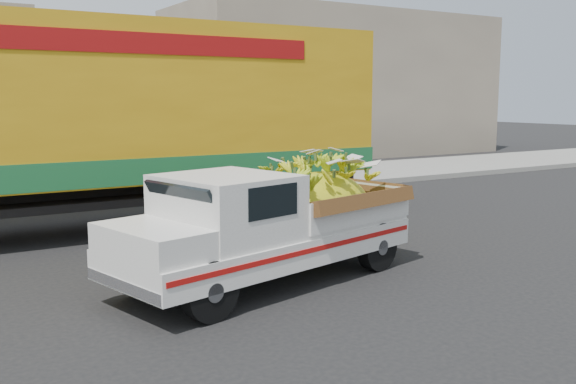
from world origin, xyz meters
TOP-DOWN VIEW (x-y plane):
  - ground at (0.00, 0.00)m, footprint 100.00×100.00m
  - curb at (0.00, 7.69)m, footprint 60.00×0.25m
  - sidewalk at (0.00, 9.79)m, footprint 60.00×4.00m
  - building_right at (14.00, 16.69)m, footprint 14.00×6.00m
  - pickup_truck at (1.92, 0.81)m, footprint 4.55×2.55m
  - semi_trailer at (0.09, 5.24)m, footprint 12.00×2.54m

SIDE VIEW (x-z plane):
  - ground at x=0.00m, z-range 0.00..0.00m
  - sidewalk at x=0.00m, z-range 0.00..0.14m
  - curb at x=0.00m, z-range 0.00..0.15m
  - pickup_truck at x=1.92m, z-range 0.06..1.57m
  - semi_trailer at x=0.09m, z-range 0.22..4.02m
  - building_right at x=14.00m, z-range 0.00..6.00m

